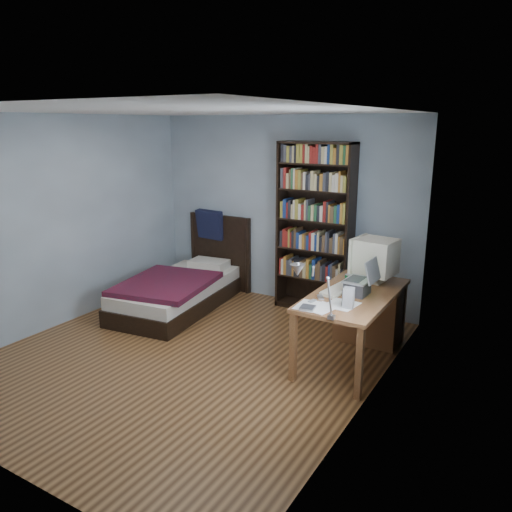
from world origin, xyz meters
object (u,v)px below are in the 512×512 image
at_px(laptop, 359,284).
at_px(keyboard, 337,290).
at_px(bed, 181,288).
at_px(speaker, 349,298).
at_px(bookshelf, 315,228).
at_px(desk, 366,310).
at_px(desk_lamp, 303,276).
at_px(crt_monitor, 374,257).
at_px(soda_can, 348,280).

relative_size(laptop, keyboard, 0.86).
xyz_separation_m(laptop, bed, (-2.58, 0.37, -0.58)).
distance_m(speaker, bookshelf, 1.91).
relative_size(desk, keyboard, 3.44).
xyz_separation_m(laptop, bookshelf, (-1.02, 1.17, 0.26)).
xyz_separation_m(desk_lamp, bed, (-2.48, 1.46, -0.95)).
bearing_deg(speaker, crt_monitor, 83.70).
bearing_deg(bed, speaker, -16.27).
distance_m(desk, bookshelf, 1.38).
xyz_separation_m(desk_lamp, soda_can, (-0.09, 1.29, -0.41)).
height_order(crt_monitor, desk_lamp, desk_lamp).
relative_size(crt_monitor, bookshelf, 0.22).
bearing_deg(desk, crt_monitor, 62.23).
relative_size(desk, crt_monitor, 3.17).
bearing_deg(crt_monitor, laptop, -87.62).
distance_m(keyboard, bed, 2.44).
bearing_deg(desk, keyboard, -109.24).
height_order(desk_lamp, keyboard, desk_lamp).
height_order(crt_monitor, soda_can, crt_monitor).
relative_size(speaker, bookshelf, 0.09).
bearing_deg(speaker, bookshelf, 113.89).
bearing_deg(desk, bed, -178.35).
bearing_deg(bed, desk, 1.65).
bearing_deg(speaker, laptop, 85.53).
relative_size(crt_monitor, bed, 0.23).
xyz_separation_m(keyboard, speaker, (0.26, -0.37, 0.08)).
bearing_deg(soda_can, laptop, -46.62).
relative_size(desk, laptop, 3.99).
relative_size(speaker, bed, 0.09).
bearing_deg(bookshelf, keyboard, -56.13).
xyz_separation_m(desk, bookshelf, (-0.96, 0.73, 0.68)).
bearing_deg(desk_lamp, laptop, 84.77).
height_order(desk, speaker, speaker).
relative_size(crt_monitor, soda_can, 3.77).
xyz_separation_m(desk_lamp, keyboard, (-0.12, 1.07, -0.46)).
bearing_deg(bed, laptop, -8.08).
relative_size(laptop, desk_lamp, 0.64).
bearing_deg(soda_can, bed, 176.03).
bearing_deg(crt_monitor, desk, -117.77).
distance_m(keyboard, bookshelf, 1.47).
bearing_deg(crt_monitor, bookshelf, 146.46).
height_order(soda_can, bed, bed).
height_order(keyboard, bed, bed).
xyz_separation_m(desk, laptop, (0.06, -0.44, 0.42)).
height_order(crt_monitor, speaker, crt_monitor).
bearing_deg(keyboard, desk_lamp, -76.66).
xyz_separation_m(crt_monitor, bed, (-2.56, -0.14, -0.74)).
xyz_separation_m(keyboard, soda_can, (0.03, 0.22, 0.05)).
distance_m(desk_lamp, bed, 3.03).
relative_size(keyboard, soda_can, 3.46).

